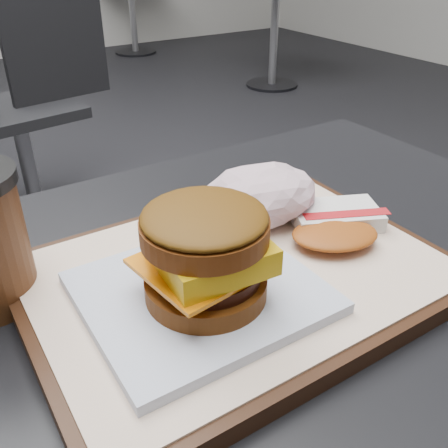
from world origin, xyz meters
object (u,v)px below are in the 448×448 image
hash_brown (335,224)px  crumpled_wrapper (262,194)px  serving_tray (237,276)px  neighbor_chair (31,95)px  customer_table (256,406)px  breakfast_sandwich (204,263)px

hash_brown → crumpled_wrapper: size_ratio=1.08×
serving_tray → neighbor_chair: bearing=83.6°
serving_tray → crumpled_wrapper: size_ratio=3.05×
serving_tray → neighbor_chair: size_ratio=0.43×
crumpled_wrapper → hash_brown: bearing=-56.8°
customer_table → crumpled_wrapper: size_ratio=6.43×
serving_tray → crumpled_wrapper: 0.11m
breakfast_sandwich → customer_table: bearing=16.7°
breakfast_sandwich → neighbor_chair: breakfast_sandwich is taller
serving_tray → neighbor_chair: 1.73m
customer_table → hash_brown: 0.23m
hash_brown → crumpled_wrapper: bearing=123.2°
hash_brown → neighbor_chair: bearing=87.6°
crumpled_wrapper → serving_tray: bearing=-139.7°
serving_tray → breakfast_sandwich: (-0.05, -0.03, 0.05)m
hash_brown → customer_table: bearing=179.7°
crumpled_wrapper → neighbor_chair: bearing=85.9°
hash_brown → serving_tray: bearing=178.5°
customer_table → neighbor_chair: 1.71m
customer_table → crumpled_wrapper: 0.25m
customer_table → serving_tray: bearing=174.4°
customer_table → neighbor_chair: neighbor_chair is taller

